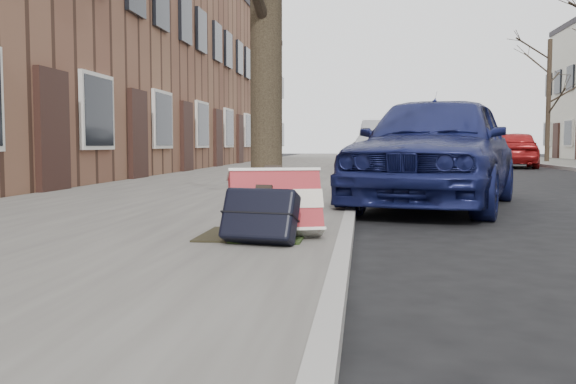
# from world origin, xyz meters

# --- Properties ---
(ground) EXTENTS (120.00, 120.00, 0.00)m
(ground) POSITION_xyz_m (0.00, 0.00, 0.00)
(ground) COLOR black
(ground) RESTS_ON ground
(near_sidewalk) EXTENTS (5.00, 70.00, 0.12)m
(near_sidewalk) POSITION_xyz_m (-3.70, 15.00, 0.06)
(near_sidewalk) COLOR slate
(near_sidewalk) RESTS_ON ground
(house_near) EXTENTS (6.80, 40.00, 7.00)m
(house_near) POSITION_xyz_m (-9.60, 16.00, 3.50)
(house_near) COLOR brown
(house_near) RESTS_ON ground
(dirt_patch) EXTENTS (0.85, 0.85, 0.02)m
(dirt_patch) POSITION_xyz_m (-2.00, 1.20, 0.13)
(dirt_patch) COLOR black
(dirt_patch) RESTS_ON near_sidewalk
(suitcase_red) EXTENTS (0.81, 0.59, 0.56)m
(suitcase_red) POSITION_xyz_m (-1.80, 1.07, 0.40)
(suitcase_red) COLOR maroon
(suitcase_red) RESTS_ON near_sidewalk
(suitcase_navy) EXTENTS (0.63, 0.45, 0.44)m
(suitcase_navy) POSITION_xyz_m (-1.87, 0.74, 0.34)
(suitcase_navy) COLOR black
(suitcase_navy) RESTS_ON near_sidewalk
(car_near_front) EXTENTS (3.11, 5.05, 1.61)m
(car_near_front) POSITION_xyz_m (-0.09, 5.17, 0.80)
(car_near_front) COLOR #161B50
(car_near_front) RESTS_ON ground
(car_near_mid) EXTENTS (2.03, 4.88, 1.57)m
(car_near_mid) POSITION_xyz_m (-0.32, 14.17, 0.79)
(car_near_mid) COLOR #A9ABB1
(car_near_mid) RESTS_ON ground
(car_near_back) EXTENTS (2.89, 5.65, 1.53)m
(car_near_back) POSITION_xyz_m (-0.13, 19.94, 0.76)
(car_near_back) COLOR #343439
(car_near_back) RESTS_ON ground
(car_far_back) EXTENTS (2.30, 4.31, 1.39)m
(car_far_back) POSITION_xyz_m (4.59, 21.23, 0.70)
(car_far_back) COLOR maroon
(car_far_back) RESTS_ON ground
(tree_far_c) EXTENTS (0.21, 0.21, 5.49)m
(tree_far_c) POSITION_xyz_m (7.20, 26.43, 2.87)
(tree_far_c) COLOR black
(tree_far_c) RESTS_ON far_sidewalk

